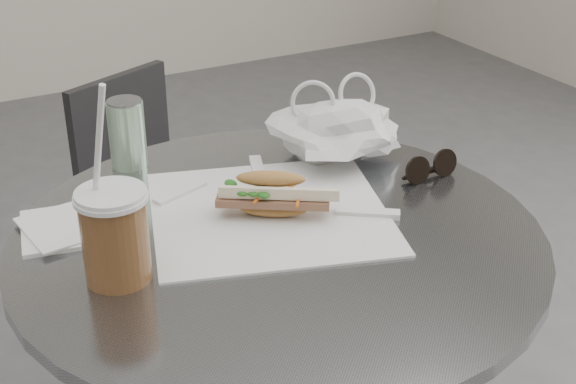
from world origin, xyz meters
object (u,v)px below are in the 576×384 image
cafe_table (279,382)px  iced_coffee (115,234)px  sunglasses (430,168)px  chair_far (168,237)px  banh_mi (272,195)px  drink_can (127,133)px

cafe_table → iced_coffee: 0.41m
iced_coffee → sunglasses: size_ratio=2.63×
chair_far → banh_mi: size_ratio=3.34×
iced_coffee → banh_mi: bearing=11.7°
sunglasses → iced_coffee: bearing=-177.7°
cafe_table → chair_far: size_ratio=1.09×
cafe_table → chair_far: bearing=83.1°
banh_mi → drink_can: drink_can is taller
chair_far → iced_coffee: bearing=42.5°
banh_mi → iced_coffee: size_ratio=0.78×
cafe_table → banh_mi: size_ratio=3.62×
drink_can → cafe_table: bearing=-70.1°
chair_far → iced_coffee: iced_coffee is taller
cafe_table → sunglasses: sunglasses is taller
banh_mi → sunglasses: banh_mi is taller
chair_far → sunglasses: (0.20, -0.72, 0.44)m
chair_far → banh_mi: bearing=59.3°
banh_mi → drink_can: (-0.13, 0.27, 0.02)m
iced_coffee → cafe_table: bearing=1.9°
chair_far → drink_can: (-0.21, -0.44, 0.48)m
sunglasses → drink_can: size_ratio=0.89×
sunglasses → drink_can: 0.50m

